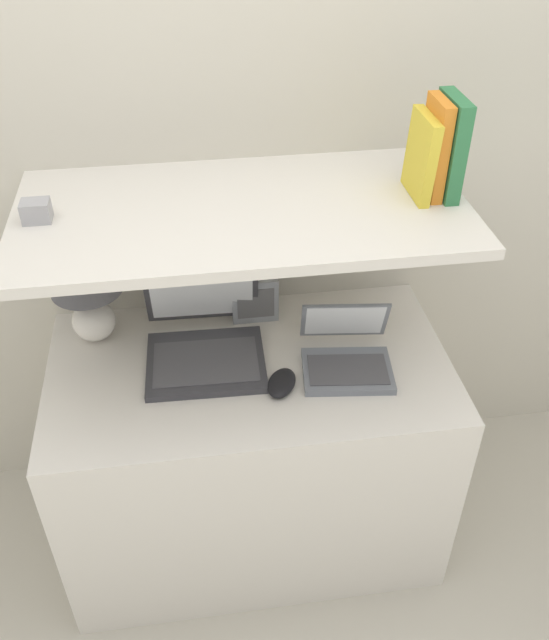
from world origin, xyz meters
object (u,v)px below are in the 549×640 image
computer_mouse (282,383)px  book_green (449,147)px  table_lamp (86,284)px  laptop_small (346,355)px  book_orange (435,148)px  book_yellow (421,156)px  router_box (254,297)px  shelf_gadget (36,211)px  laptop_large (204,339)px

computer_mouse → book_green: 0.73m
table_lamp → laptop_small: 0.74m
book_orange → book_yellow: size_ratio=1.17×
book_green → book_orange: book_green is taller
router_box → book_orange: size_ratio=0.59×
book_green → book_orange: size_ratio=1.02×
computer_mouse → router_box: 0.33m
router_box → laptop_small: bearing=-49.6°
laptop_small → book_yellow: 0.56m
laptop_small → shelf_gadget: size_ratio=4.05×
book_yellow → shelf_gadget: bearing=-180.0°
table_lamp → book_orange: (0.89, -0.12, 0.38)m
book_green → laptop_small: bearing=-155.7°
laptop_large → router_box: size_ratio=2.43×
laptop_large → shelf_gadget: 0.56m
shelf_gadget → computer_mouse: bearing=-17.5°
laptop_large → computer_mouse: (0.19, -0.17, -0.03)m
laptop_large → laptop_small: 0.39m
table_lamp → router_box: bearing=4.1°
table_lamp → book_orange: size_ratio=1.23×
computer_mouse → book_yellow: book_yellow is taller
laptop_small → book_orange: size_ratio=1.12×
table_lamp → router_box: 0.48m
book_yellow → table_lamp: bearing=172.4°
table_lamp → book_green: (0.93, -0.12, 0.39)m
laptop_large → book_yellow: (0.56, 0.00, 0.50)m
laptop_small → laptop_large: bearing=164.3°
computer_mouse → book_orange: book_orange is taller
computer_mouse → router_box: (-0.03, 0.32, 0.05)m
laptop_small → book_orange: (0.21, 0.11, 0.53)m
router_box → book_green: (0.47, -0.15, 0.50)m
table_lamp → shelf_gadget: (-0.06, -0.12, 0.29)m
table_lamp → router_box: size_ratio=2.08×
laptop_small → computer_mouse: laptop_small is taller
router_box → book_orange: bearing=-19.1°
laptop_large → book_orange: book_orange is taller
laptop_small → book_green: 0.60m
laptop_small → shelf_gadget: 0.87m
shelf_gadget → book_yellow: bearing=0.0°
book_green → shelf_gadget: (-0.99, -0.00, -0.10)m
laptop_large → shelf_gadget: (-0.37, 0.00, 0.42)m
book_green → book_orange: (-0.04, 0.00, -0.00)m
laptop_small → book_green: book_green is taller
laptop_small → book_orange: 0.58m
laptop_small → table_lamp: bearing=161.8°
router_box → book_orange: (0.43, -0.15, 0.50)m
book_green → book_yellow: book_green is taller
laptop_large → book_green: size_ratio=1.41×
laptop_large → router_box: bearing=43.9°
laptop_small → computer_mouse: 0.20m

